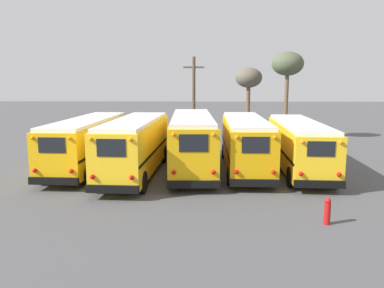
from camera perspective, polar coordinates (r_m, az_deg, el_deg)
ground_plane at (r=22.12m, az=-0.04°, el=-4.45°), size 160.00×160.00×0.00m
school_bus_0 at (r=23.93m, az=-15.53°, el=0.41°), size 2.88×10.48×3.09m
school_bus_1 at (r=21.61m, az=-8.62°, el=-0.10°), size 2.88×9.88×3.24m
school_bus_2 at (r=22.70m, az=0.02°, el=0.56°), size 2.94×10.75×3.33m
school_bus_3 at (r=22.76m, az=8.11°, el=0.26°), size 2.61×9.85×3.16m
school_bus_4 at (r=23.37m, az=15.94°, el=0.03°), size 2.92×10.39×2.98m
utility_pole at (r=32.68m, az=0.27°, el=6.94°), size 1.80×0.28×7.43m
bare_tree_0 at (r=36.63m, az=8.63°, el=9.70°), size 2.55×2.55×6.66m
bare_tree_1 at (r=35.50m, az=14.37°, el=11.52°), size 2.85×2.85×7.99m
fire_hydrant at (r=15.18m, az=19.93°, el=-9.57°), size 0.24×0.24×1.03m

